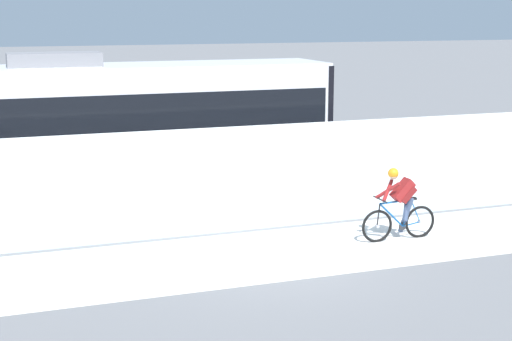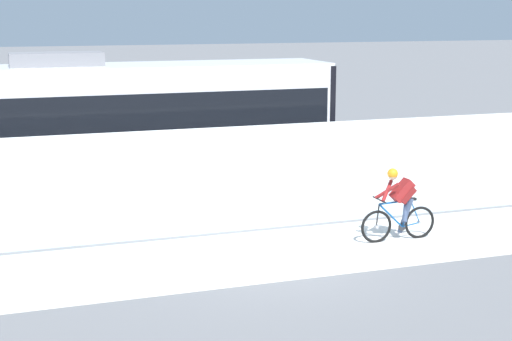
# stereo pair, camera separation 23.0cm
# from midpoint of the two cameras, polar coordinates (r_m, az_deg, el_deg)

# --- Properties ---
(ground_plane) EXTENTS (200.00, 200.00, 0.00)m
(ground_plane) POSITION_cam_midpoint_polar(r_m,az_deg,el_deg) (15.69, 0.89, -6.25)
(ground_plane) COLOR slate
(bike_path_deck) EXTENTS (32.00, 3.20, 0.01)m
(bike_path_deck) POSITION_cam_midpoint_polar(r_m,az_deg,el_deg) (15.69, 0.89, -6.23)
(bike_path_deck) COLOR silver
(bike_path_deck) RESTS_ON ground
(glass_parapet) EXTENTS (32.00, 0.05, 1.01)m
(glass_parapet) POSITION_cam_midpoint_polar(r_m,az_deg,el_deg) (17.22, -1.24, -2.85)
(glass_parapet) COLOR silver
(glass_parapet) RESTS_ON ground
(concrete_barrier_wall) EXTENTS (32.00, 0.36, 2.08)m
(concrete_barrier_wall) POSITION_cam_midpoint_polar(r_m,az_deg,el_deg) (18.78, -2.96, 0.04)
(concrete_barrier_wall) COLOR white
(concrete_barrier_wall) RESTS_ON ground
(tram_rail_near) EXTENTS (32.00, 0.08, 0.01)m
(tram_rail_near) POSITION_cam_midpoint_polar(r_m,az_deg,el_deg) (21.34, -4.83, -1.40)
(tram_rail_near) COLOR #595654
(tram_rail_near) RESTS_ON ground
(tram_rail_far) EXTENTS (32.00, 0.08, 0.01)m
(tram_rail_far) POSITION_cam_midpoint_polar(r_m,az_deg,el_deg) (22.70, -5.75, -0.62)
(tram_rail_far) COLOR #595654
(tram_rail_far) RESTS_ON ground
(tram) EXTENTS (11.06, 2.54, 3.81)m
(tram) POSITION_cam_midpoint_polar(r_m,az_deg,el_deg) (21.35, -9.65, 3.64)
(tram) COLOR silver
(tram) RESTS_ON ground
(cyclist_on_bike) EXTENTS (1.77, 0.58, 1.61)m
(cyclist_on_bike) POSITION_cam_midpoint_polar(r_m,az_deg,el_deg) (16.66, 10.31, -2.56)
(cyclist_on_bike) COLOR black
(cyclist_on_bike) RESTS_ON ground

